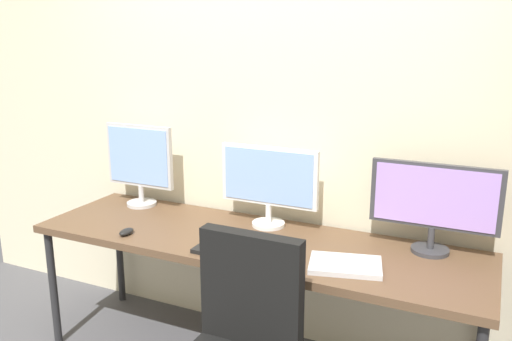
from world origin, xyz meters
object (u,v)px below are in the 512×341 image
at_px(monitor_left, 140,161).
at_px(keyboard_main, 231,253).
at_px(monitor_center, 269,181).
at_px(computer_mouse, 126,232).
at_px(desk, 252,247).
at_px(monitor_right, 434,202).
at_px(laptop_closed, 345,265).

relative_size(monitor_left, keyboard_main, 1.33).
bearing_deg(monitor_center, computer_mouse, -144.46).
xyz_separation_m(desk, monitor_center, (0.00, 0.21, 0.30)).
xyz_separation_m(keyboard_main, computer_mouse, (-0.62, 0.00, 0.01)).
bearing_deg(monitor_center, desk, -90.00).
bearing_deg(monitor_left, monitor_center, 0.00).
bearing_deg(monitor_right, desk, -166.00).
bearing_deg(monitor_center, keyboard_main, -90.00).
bearing_deg(keyboard_main, monitor_left, 152.56).
bearing_deg(laptop_closed, monitor_center, 132.60).
relative_size(monitor_left, computer_mouse, 5.17).
distance_m(desk, monitor_right, 0.93).
bearing_deg(monitor_left, computer_mouse, -62.22).
bearing_deg(laptop_closed, computer_mouse, 170.50).
distance_m(monitor_left, monitor_right, 1.70).
bearing_deg(laptop_closed, monitor_right, 33.12).
xyz_separation_m(desk, computer_mouse, (-0.62, -0.23, 0.06)).
distance_m(monitor_left, keyboard_main, 1.00).
relative_size(monitor_right, laptop_closed, 1.87).
bearing_deg(monitor_center, monitor_right, 0.00).
distance_m(monitor_center, laptop_closed, 0.68).
bearing_deg(keyboard_main, monitor_right, 27.44).
distance_m(desk, keyboard_main, 0.24).
relative_size(desk, keyboard_main, 6.27).
height_order(monitor_left, monitor_center, monitor_left).
xyz_separation_m(monitor_center, computer_mouse, (-0.62, -0.44, -0.24)).
bearing_deg(monitor_right, keyboard_main, -152.56).
relative_size(desk, monitor_center, 4.23).
height_order(monitor_right, laptop_closed, monitor_right).
bearing_deg(monitor_left, monitor_right, 0.00).
bearing_deg(laptop_closed, keyboard_main, 175.91).
relative_size(desk, computer_mouse, 24.41).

